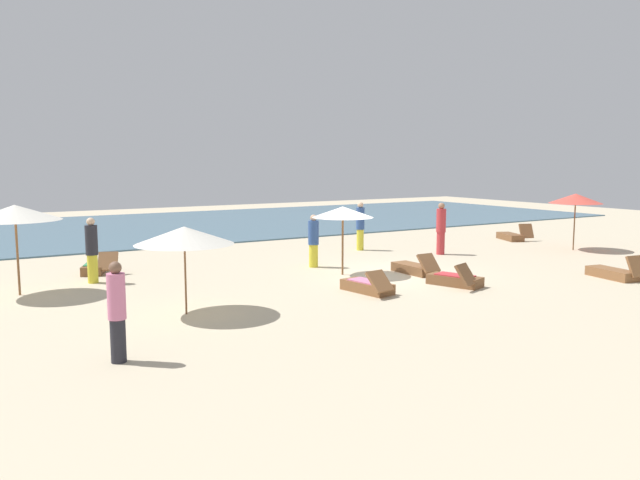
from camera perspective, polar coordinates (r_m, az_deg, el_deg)
ground_plane at (r=19.34m, az=5.91°, el=-3.10°), size 60.00×60.00×0.00m
ocean_water at (r=34.33m, az=-11.46°, el=1.39°), size 48.00×16.00×0.06m
umbrella_0 at (r=17.77m, az=-26.01°, el=2.24°), size 2.27×2.27×2.35m
umbrella_1 at (r=18.90m, az=2.08°, el=2.55°), size 1.85×1.85×2.09m
umbrella_2 at (r=26.07m, az=22.24°, el=3.51°), size 1.99×1.99×2.19m
umbrella_3 at (r=14.33m, az=-12.24°, el=0.41°), size 2.22×2.22×2.00m
lounger_0 at (r=17.82m, az=12.24°, el=-3.55°), size 1.10×1.77×0.72m
lounger_1 at (r=20.65m, az=-19.68°, el=-2.34°), size 1.16×1.78×0.69m
lounger_2 at (r=28.59m, az=17.04°, el=0.34°), size 1.14×1.73×0.75m
lounger_3 at (r=16.61m, az=4.41°, el=-4.20°), size 0.84×1.77×0.67m
lounger_4 at (r=20.44m, az=25.21°, el=-2.72°), size 0.84×1.70×0.75m
lounger_5 at (r=19.51m, az=8.64°, el=-2.56°), size 0.62×1.70×0.69m
person_0 at (r=18.87m, az=-20.04°, el=-0.85°), size 0.48×0.48×1.87m
person_1 at (r=23.54m, az=10.95°, el=1.06°), size 0.47×0.47×1.92m
person_2 at (r=20.37m, az=-0.60°, el=-0.08°), size 0.48×0.48×1.72m
person_3 at (r=24.26m, az=3.68°, el=1.32°), size 0.33×0.33×1.87m
person_4 at (r=11.36m, az=-17.99°, el=-6.18°), size 0.35×0.35×1.77m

